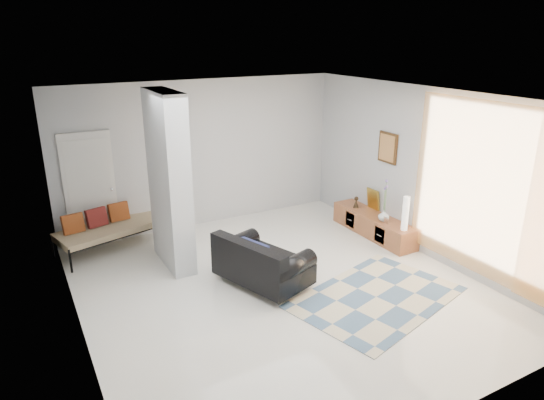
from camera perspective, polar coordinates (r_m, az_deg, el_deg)
floor at (r=7.33m, az=0.98°, el=-10.33°), size 6.00×6.00×0.00m
ceiling at (r=6.43m, az=1.12°, el=11.95°), size 6.00×6.00×0.00m
wall_back at (r=9.37m, az=-8.16°, el=5.34°), size 6.00×0.00×6.00m
wall_front at (r=4.62m, az=20.20°, el=-10.65°), size 6.00×0.00×6.00m
wall_left at (r=5.97m, az=-22.59°, el=-4.10°), size 0.00×6.00×6.00m
wall_right at (r=8.40m, az=17.57°, el=3.03°), size 0.00×6.00×6.00m
partition_column at (r=7.75m, az=-12.02°, el=2.18°), size 0.35×1.20×2.80m
hallway_door at (r=8.94m, az=-20.60°, el=1.08°), size 0.85×0.06×2.04m
curtain at (r=7.62m, az=23.33°, el=1.11°), size 0.00×2.55×2.55m
wall_art at (r=8.94m, az=13.48°, el=6.00°), size 0.04×0.45×0.55m
media_console at (r=9.24m, az=11.85°, el=-2.86°), size 0.45×1.92×0.80m
loveseat at (r=7.25m, az=-1.39°, el=-7.43°), size 1.24×1.61×0.76m
daybed at (r=8.84m, az=-18.72°, el=-3.07°), size 1.91×1.19×0.77m
area_rug at (r=7.25m, az=12.17°, el=-11.11°), size 2.72×2.16×0.01m
cylinder_lamp at (r=8.51m, az=15.43°, el=-1.54°), size 0.11×0.11×0.60m
bronze_figurine at (r=9.45m, az=9.87°, el=-0.26°), size 0.12×0.12×0.22m
vase at (r=8.89m, az=13.01°, el=-1.79°), size 0.22×0.22×0.20m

